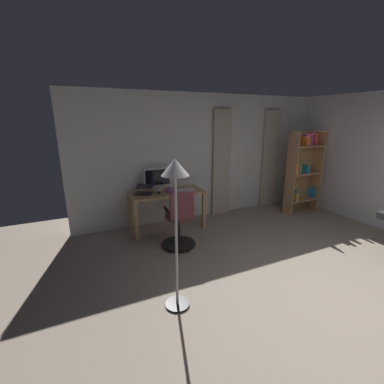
{
  "coord_description": "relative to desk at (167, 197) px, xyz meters",
  "views": [
    {
      "loc": [
        2.55,
        1.53,
        2.07
      ],
      "look_at": [
        0.79,
        -2.3,
        0.87
      ],
      "focal_mm": 24.28,
      "sensor_mm": 36.0,
      "label": 1
    }
  ],
  "objects": [
    {
      "name": "ground_plane",
      "position": [
        -1.04,
        2.9,
        -0.64
      ],
      "size": [
        8.71,
        8.71,
        0.0
      ],
      "primitive_type": "plane",
      "color": "gray"
    },
    {
      "name": "back_room_partition",
      "position": [
        -1.04,
        -0.45,
        0.64
      ],
      "size": [
        5.5,
        0.1,
        2.56
      ],
      "primitive_type": "cube",
      "color": "silver",
      "rests_on": "ground"
    },
    {
      "name": "curtain_left_panel",
      "position": [
        -2.71,
        -0.34,
        0.48
      ],
      "size": [
        0.42,
        0.06,
        2.25
      ],
      "primitive_type": "cube",
      "color": "#BFB5A0",
      "rests_on": "ground"
    },
    {
      "name": "curtain_right_panel",
      "position": [
        -1.38,
        -0.34,
        0.48
      ],
      "size": [
        0.41,
        0.06,
        2.25
      ],
      "primitive_type": "cube",
      "color": "#BFB5A0",
      "rests_on": "ground"
    },
    {
      "name": "desk",
      "position": [
        0.0,
        0.0,
        0.0
      ],
      "size": [
        1.38,
        0.6,
        0.75
      ],
      "color": "tan",
      "rests_on": "ground"
    },
    {
      "name": "office_chair",
      "position": [
        0.07,
        0.8,
        -0.17
      ],
      "size": [
        0.56,
        0.56,
        1.0
      ],
      "rotation": [
        0.0,
        0.0,
        3.05
      ],
      "color": "black",
      "rests_on": "ground"
    },
    {
      "name": "computer_monitor",
      "position": [
        0.11,
        -0.18,
        0.34
      ],
      "size": [
        0.51,
        0.18,
        0.42
      ],
      "color": "silver",
      "rests_on": "desk"
    },
    {
      "name": "computer_keyboard",
      "position": [
        -0.34,
        0.06,
        0.12
      ],
      "size": [
        0.43,
        0.13,
        0.02
      ],
      "primitive_type": "cube",
      "color": "silver",
      "rests_on": "desk"
    },
    {
      "name": "laptop",
      "position": [
        0.41,
        -0.05,
        0.16
      ],
      "size": [
        0.41,
        0.41,
        0.14
      ],
      "rotation": [
        0.0,
        0.0,
        -0.48
      ],
      "color": "#232328",
      "rests_on": "desk"
    },
    {
      "name": "computer_mouse",
      "position": [
        0.17,
        0.06,
        0.13
      ],
      "size": [
        0.06,
        0.1,
        0.04
      ],
      "primitive_type": "ellipsoid",
      "color": "#232328",
      "rests_on": "desk"
    },
    {
      "name": "mug_tea",
      "position": [
        -0.02,
        0.07,
        0.15
      ],
      "size": [
        0.13,
        0.09,
        0.09
      ],
      "color": "purple",
      "rests_on": "desk"
    },
    {
      "name": "bookshelf",
      "position": [
        -3.05,
        0.31,
        0.28
      ],
      "size": [
        0.81,
        0.3,
        1.8
      ],
      "color": "tan",
      "rests_on": "ground"
    },
    {
      "name": "floor_lamp",
      "position": [
        0.62,
        2.07,
        0.71
      ],
      "size": [
        0.28,
        0.28,
        1.69
      ],
      "color": "black",
      "rests_on": "ground"
    }
  ]
}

